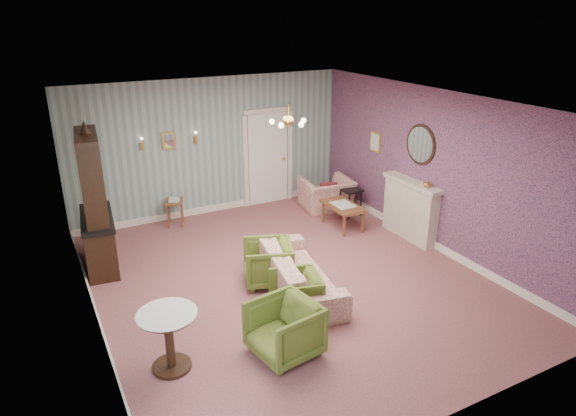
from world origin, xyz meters
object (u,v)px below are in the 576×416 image
sofa_chintz (298,265)px  fireplace (410,210)px  olive_chair_b (296,292)px  pedestal_table (169,341)px  dresser (93,198)px  coffee_table (342,216)px  wingback_chair (327,189)px  side_table_black (350,202)px  olive_chair_a (284,327)px  olive_chair_c (268,261)px

sofa_chintz → fireplace: size_ratio=1.59×
olive_chair_b → pedestal_table: 1.99m
dresser → coffee_table: bearing=-1.1°
sofa_chintz → pedestal_table: (-2.31, -0.93, -0.03)m
wingback_chair → side_table_black: size_ratio=1.78×
wingback_chair → pedestal_table: size_ratio=1.33×
dresser → side_table_black: 5.22m
sofa_chintz → side_table_black: size_ratio=3.71×
side_table_black → fireplace: bearing=-76.7°
olive_chair_b → pedestal_table: bearing=-65.4°
sofa_chintz → olive_chair_b: bearing=158.2°
wingback_chair → side_table_black: 0.63m
dresser → side_table_black: dresser is taller
olive_chair_b → coffee_table: (2.36, 2.33, -0.10)m
olive_chair_b → coffee_table: 3.32m
sofa_chintz → fireplace: 2.98m
dresser → side_table_black: size_ratio=4.14×
sofa_chintz → side_table_black: 3.38m
olive_chair_a → fireplace: (3.82, 2.09, 0.17)m
olive_chair_b → coffee_table: olive_chair_b is taller
wingback_chair → dresser: (-4.87, -0.44, 0.77)m
wingback_chair → dresser: bearing=12.4°
olive_chair_b → olive_chair_c: 1.02m
olive_chair_a → olive_chair_c: bearing=151.9°
olive_chair_b → sofa_chintz: bearing=162.7°
dresser → coffee_table: dresser is taller
olive_chair_a → coffee_table: bearing=127.7°
sofa_chintz → fireplace: fireplace is taller
coffee_table → side_table_black: 0.70m
sofa_chintz → dresser: 3.60m
olive_chair_b → pedestal_table: size_ratio=0.87×
olive_chair_c → pedestal_table: size_ratio=0.97×
pedestal_table → olive_chair_a: bearing=-16.6°
sofa_chintz → olive_chair_c: bearing=44.9°
olive_chair_c → wingback_chair: wingback_chair is taller
olive_chair_b → dresser: 3.79m
fireplace → olive_chair_a: bearing=-151.4°
sofa_chintz → pedestal_table: bearing=121.7°
wingback_chair → dresser: size_ratio=0.43×
sofa_chintz → pedestal_table: size_ratio=2.78×
olive_chair_b → wingback_chair: 4.26m
wingback_chair → pedestal_table: (-4.57, -3.72, -0.07)m
olive_chair_c → pedestal_table: pedestal_table is taller
olive_chair_c → dresser: (-2.29, 1.91, 0.85)m
side_table_black → dresser: bearing=178.8°
olive_chair_b → olive_chair_a: bearing=-23.1°
olive_chair_b → sofa_chintz: size_ratio=0.31×
sofa_chintz → pedestal_table: sofa_chintz is taller
sofa_chintz → wingback_chair: (2.27, 2.79, 0.03)m
side_table_black → pedestal_table: pedestal_table is taller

